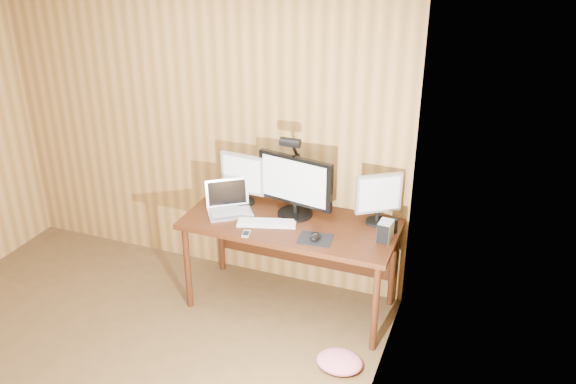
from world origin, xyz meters
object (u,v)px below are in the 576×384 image
Objects in this scene: keyboard at (267,223)px; laptop at (229,204)px; monitor_left at (243,178)px; speaker at (395,226)px; mouse at (315,236)px; monitor_center at (295,185)px; hard_drive at (385,231)px; desk at (294,232)px; desk_lamp at (293,161)px; monitor_right at (379,197)px; phone at (246,234)px.

laptop is at bearing 148.49° from keyboard.
monitor_left is 3.78× the size of speaker.
speaker is (0.50, 0.30, 0.03)m from mouse.
laptop is 0.78m from mouse.
monitor_left is (-0.45, 0.04, -0.03)m from monitor_center.
hard_drive is 0.14m from speaker.
desk is 0.54m from desk_lamp.
speaker is at bearing -9.26° from desk_lamp.
desk is 0.71m from monitor_right.
monitor_center reaches higher than monitor_right.
mouse is (0.26, -0.30, -0.23)m from monitor_center.
monitor_left is at bearing 168.65° from desk.
phone is at bearing -159.08° from hard_drive.
mouse is 1.04× the size of speaker.
monitor_center is 4.26× the size of hard_drive.
laptop is 3.65× the size of mouse.
monitor_right reaches higher than speaker.
keyboard is (-0.76, -0.31, -0.20)m from monitor_right.
monitor_center is 0.35m from keyboard.
mouse is 0.80× the size of hard_drive.
desk is at bearing -71.81° from desk_lamp.
monitor_left reaches higher than desk.
monitor_left is at bearing 37.87° from laptop.
laptop is at bearing -103.28° from monitor_left.
keyboard is at bearing 168.02° from monitor_right.
monitor_right reaches higher than mouse.
monitor_left is 0.45m from desk_lamp.
monitor_right is 2.74× the size of hard_drive.
mouse is at bearing 0.11° from phone.
monitor_center is 0.76m from hard_drive.
desk_lamp reaches higher than monitor_left.
mouse is (0.25, -0.25, 0.15)m from desk.
monitor_left is (-0.46, 0.09, 0.34)m from desk.
desk_lamp is at bearing 129.49° from monitor_center.
phone is at bearing -157.55° from speaker.
keyboard is 0.42m from mouse.
monitor_right is 0.94× the size of laptop.
laptop is at bearing -176.13° from hard_drive.
desk_lamp reaches higher than laptop.
mouse is at bearing -44.85° from desk.
phone is (-0.23, -0.36, 0.13)m from desk.
monitor_left is 0.63× the size of desk_lamp.
mouse is 0.50m from phone.
mouse is at bearing -149.39° from speaker.
monitor_left reaches higher than hard_drive.
desk_lamp is (-0.30, 0.38, 0.38)m from mouse.
desk_lamp is at bearing 169.19° from hard_drive.
monitor_left reaches higher than mouse.
desk_lamp is at bearing 174.31° from speaker.
desk is at bearing -176.71° from speaker.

